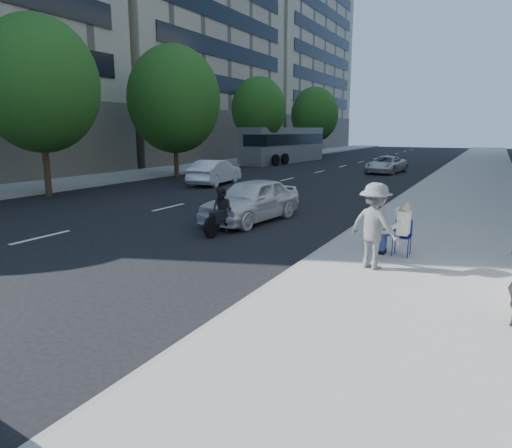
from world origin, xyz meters
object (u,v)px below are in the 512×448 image
Objects in this scene: jogger at (374,226)px; bus at (284,145)px; white_sedan_near at (251,200)px; motorcycle at (223,213)px; white_sedan_far at (386,165)px; seated_protester at (398,225)px; white_sedan_mid at (215,172)px.

jogger is 0.15× the size of bus.
jogger is 6.55m from white_sedan_near.
motorcycle is at bearing -79.85° from white_sedan_near.
white_sedan_far is at bearing 95.49° from white_sedan_near.
motorcycle is 31.06m from bus.
white_sedan_far is (-5.11, 22.88, -0.26)m from seated_protester.
white_sedan_far is (-4.85, 24.21, -0.47)m from jogger.
white_sedan_mid is at bearing -26.16° from jogger.
motorcycle is (7.09, -10.63, -0.07)m from white_sedan_mid.
bus is (-10.85, 26.92, 0.90)m from white_sedan_near.
seated_protester is 0.70× the size of jogger.
seated_protester reaches higher than motorcycle.
white_sedan_mid is 2.10× the size of motorcycle.
motorcycle is at bearing -63.68° from bus.
jogger is 0.44× the size of white_sedan_mid.
white_sedan_near is at bearing 122.82° from white_sedan_mid.
white_sedan_near is 20.20m from white_sedan_far.
white_sedan_near is at bearing 96.61° from motorcycle.
white_sedan_far is 2.16× the size of motorcycle.
white_sedan_far is 22.32m from motorcycle.
white_sedan_mid is at bearing 137.84° from seated_protester.
white_sedan_near reaches higher than motorcycle.
motorcycle is at bearing -83.17° from white_sedan_far.
seated_protester is 6.05m from white_sedan_near.
white_sedan_mid is at bearing -114.60° from white_sedan_far.
bus is at bearing -84.43° from white_sedan_mid.
white_sedan_mid reaches higher than white_sedan_far.
bus is at bearing 118.80° from seated_protester.
white_sedan_far is 13.06m from bus.
white_sedan_near is 1.01× the size of white_sedan_mid.
white_sedan_mid is (-12.11, 12.53, -0.38)m from jogger.
jogger reaches higher than seated_protester.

